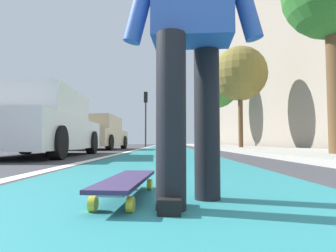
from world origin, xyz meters
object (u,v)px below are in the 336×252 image
at_px(skater_person, 191,20).
at_px(parked_car_near, 38,125).
at_px(skateboard, 127,182).
at_px(street_tree_far, 217,87).
at_px(street_tree_mid, 240,74).
at_px(traffic_light, 146,109).
at_px(parked_car_mid, 98,134).

xyz_separation_m(skater_person, parked_car_near, (5.00, 3.05, -0.24)).
distance_m(skateboard, street_tree_far, 17.84).
distance_m(skateboard, skater_person, 0.92).
xyz_separation_m(street_tree_mid, street_tree_far, (6.11, 0.00, 0.63)).
distance_m(skateboard, street_tree_mid, 11.94).
distance_m(skater_person, parked_car_near, 5.86).
xyz_separation_m(traffic_light, street_tree_mid, (-9.33, -4.91, 0.44)).
bearing_deg(parked_car_near, skater_person, -148.60).
xyz_separation_m(parked_car_mid, street_tree_far, (5.87, -6.32, 3.27)).
relative_size(parked_car_near, traffic_light, 1.09).
bearing_deg(street_tree_far, parked_car_mid, 132.88).
bearing_deg(skater_person, street_tree_far, -10.07).
bearing_deg(parked_car_mid, skateboard, -165.43).
relative_size(parked_car_mid, traffic_light, 1.11).
distance_m(parked_car_mid, street_tree_mid, 6.85).
height_order(skater_person, street_tree_far, street_tree_far).
bearing_deg(traffic_light, parked_car_near, 175.57).
bearing_deg(skater_person, skateboard, 66.71).
height_order(parked_car_near, street_tree_mid, street_tree_mid).
bearing_deg(traffic_light, street_tree_far, -123.29).
height_order(skateboard, street_tree_far, street_tree_far).
bearing_deg(traffic_light, street_tree_mid, -152.24).
bearing_deg(skater_person, street_tree_mid, -15.38).
bearing_deg(street_tree_mid, traffic_light, 27.76).
height_order(parked_car_mid, traffic_light, traffic_light).
bearing_deg(parked_car_mid, street_tree_far, -47.12).
relative_size(skater_person, parked_car_near, 0.36).
distance_m(parked_car_mid, street_tree_far, 9.22).
relative_size(skater_person, street_tree_mid, 0.36).
bearing_deg(parked_car_near, street_tree_far, -26.54).
bearing_deg(street_tree_mid, skateboard, 162.76).
bearing_deg(parked_car_mid, street_tree_mid, -92.17).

